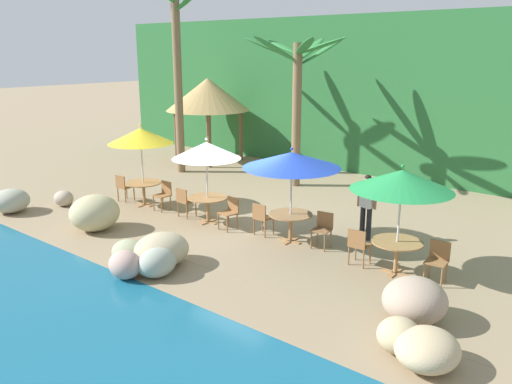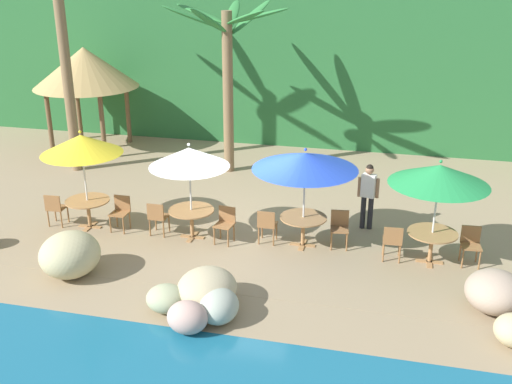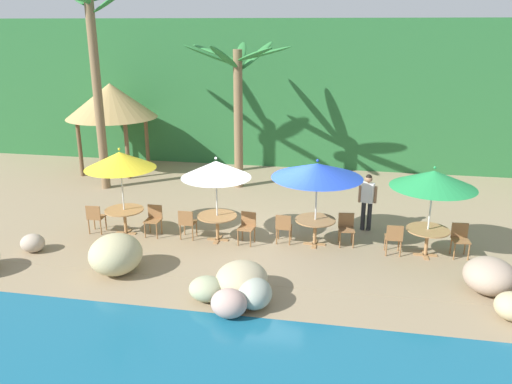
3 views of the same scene
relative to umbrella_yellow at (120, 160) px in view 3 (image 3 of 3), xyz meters
name	(u,v)px [view 3 (image 3 of 3)]	position (x,y,z in m)	size (l,w,h in m)	color
ground_plane	(263,240)	(3.98, 0.29, -2.19)	(120.00, 120.00, 0.00)	#937F60
terrace_deck	(263,240)	(3.98, 0.29, -2.18)	(18.00, 5.20, 0.01)	#937F60
foliage_backdrop	(299,92)	(3.98, 9.29, 0.81)	(28.00, 2.40, 6.00)	#286633
rock_seawall	(241,274)	(3.97, -2.60, -1.81)	(13.72, 3.00, 0.97)	tan
umbrella_yellow	(120,160)	(0.00, 0.00, 0.00)	(1.98, 1.98, 2.54)	silver
dining_table_yellow	(125,214)	(0.00, 0.00, -1.57)	(1.10, 1.10, 0.74)	#A37547
chair_yellow_seaward	(154,218)	(0.85, 0.08, -1.67)	(0.43, 0.44, 0.87)	olive
chair_yellow_inland	(95,217)	(-0.84, -0.13, -1.67)	(0.44, 0.45, 0.87)	olive
umbrella_white	(216,169)	(2.73, 0.03, -0.13)	(1.90, 1.90, 2.40)	silver
dining_table_white	(217,220)	(2.73, 0.03, -1.57)	(1.10, 1.10, 0.74)	#A37547
chair_white_seaward	(247,225)	(3.58, 0.01, -1.67)	(0.47, 0.48, 0.87)	olive
chair_white_inland	(187,222)	(1.88, -0.05, -1.67)	(0.43, 0.43, 0.87)	olive
umbrella_blue	(317,171)	(5.42, 0.22, -0.08)	(2.42, 2.42, 2.42)	silver
dining_table_blue	(315,224)	(5.42, 0.22, -1.57)	(1.10, 1.10, 0.74)	#A37547
chair_blue_seaward	(346,227)	(6.25, 0.41, -1.67)	(0.47, 0.47, 0.87)	olive
chair_blue_inland	(284,226)	(4.57, 0.13, -1.67)	(0.42, 0.43, 0.87)	olive
umbrella_green	(434,179)	(8.33, 0.05, -0.10)	(2.15, 2.15, 2.42)	silver
dining_table_green	(427,234)	(8.33, 0.05, -1.57)	(1.10, 1.10, 0.74)	#A37547
chair_green_seaward	(460,237)	(9.17, 0.20, -1.67)	(0.45, 0.46, 0.87)	olive
chair_green_inland	(394,237)	(7.48, -0.08, -1.67)	(0.44, 0.45, 0.87)	olive
palm_tree_nearest	(94,61)	(-2.57, 3.99, 2.39)	(3.28, 3.41, 7.09)	brown
palm_tree_second	(238,86)	(2.24, 5.04, 1.52)	(3.79, 3.76, 5.21)	brown
palapa_hut	(111,101)	(-3.22, 6.29, 0.67)	(3.61, 3.61, 3.56)	brown
waiter_in_white	(367,198)	(6.81, 1.56, -1.20)	(0.52, 0.29, 1.70)	#232328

